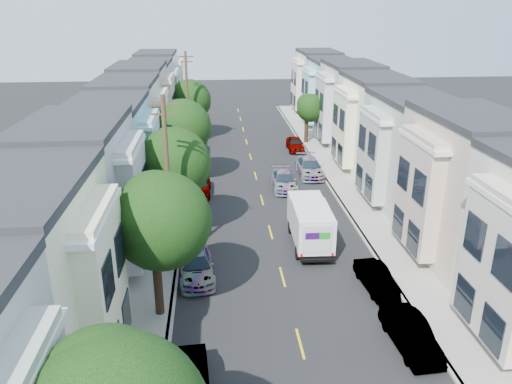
{
  "coord_description": "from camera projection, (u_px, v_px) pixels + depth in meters",
  "views": [
    {
      "loc": [
        -3.65,
        -24.69,
        14.6
      ],
      "look_at": [
        -0.82,
        8.05,
        2.2
      ],
      "focal_mm": 35.0,
      "sensor_mm": 36.0,
      "label": 1
    }
  ],
  "objects": [
    {
      "name": "parked_left_c",
      "position": [
        196.0,
        265.0,
        28.32
      ],
      "size": [
        2.36,
        4.8,
        1.39
      ],
      "primitive_type": "imported",
      "rotation": [
        0.0,
        0.0,
        0.09
      ],
      "color": "#969699",
      "rests_on": "ground"
    },
    {
      "name": "parked_left_d",
      "position": [
        200.0,
        186.0,
        40.65
      ],
      "size": [
        1.75,
        4.42,
        1.43
      ],
      "primitive_type": "imported",
      "rotation": [
        0.0,
        0.0,
        -0.01
      ],
      "color": "#521A0E",
      "rests_on": "ground"
    },
    {
      "name": "curb_left",
      "position": [
        187.0,
        188.0,
        41.93
      ],
      "size": [
        0.3,
        70.0,
        0.15
      ],
      "primitive_type": "cube",
      "color": "gray",
      "rests_on": "ground"
    },
    {
      "name": "townhouse_row_left",
      "position": [
        125.0,
        191.0,
        41.54
      ],
      "size": [
        5.0,
        70.0,
        8.5
      ],
      "primitive_type": "cube",
      "color": "#B1B9B0",
      "rests_on": "ground"
    },
    {
      "name": "tree_c",
      "position": [
        173.0,
        164.0,
        31.39
      ],
      "size": [
        4.63,
        4.63,
        7.49
      ],
      "color": "black",
      "rests_on": "ground"
    },
    {
      "name": "parked_right_a",
      "position": [
        411.0,
        334.0,
        22.43
      ],
      "size": [
        1.72,
        4.19,
        1.37
      ],
      "primitive_type": "imported",
      "rotation": [
        0.0,
        0.0,
        0.07
      ],
      "color": "#4A4A4A",
      "rests_on": "ground"
    },
    {
      "name": "tree_d",
      "position": [
        182.0,
        127.0,
        41.59
      ],
      "size": [
        4.7,
        4.7,
        7.34
      ],
      "color": "black",
      "rests_on": "ground"
    },
    {
      "name": "parked_right_b",
      "position": [
        376.0,
        279.0,
        27.11
      ],
      "size": [
        1.6,
        3.78,
        1.23
      ],
      "primitive_type": "imported",
      "rotation": [
        0.0,
        0.0,
        0.08
      ],
      "color": "silver",
      "rests_on": "ground"
    },
    {
      "name": "sidewalk_left",
      "position": [
        171.0,
        189.0,
        41.82
      ],
      "size": [
        2.6,
        70.0,
        0.15
      ],
      "primitive_type": "cube",
      "color": "gray",
      "rests_on": "ground"
    },
    {
      "name": "tree_b",
      "position": [
        160.0,
        221.0,
        23.21
      ],
      "size": [
        4.7,
        4.7,
        7.5
      ],
      "color": "black",
      "rests_on": "ground"
    },
    {
      "name": "tree_far_r",
      "position": [
        310.0,
        108.0,
        54.54
      ],
      "size": [
        3.1,
        3.1,
        5.52
      ],
      "color": "black",
      "rests_on": "ground"
    },
    {
      "name": "ground",
      "position": [
        282.0,
        277.0,
        28.46
      ],
      "size": [
        160.0,
        160.0,
        0.0
      ],
      "primitive_type": "plane",
      "color": "black",
      "rests_on": "ground"
    },
    {
      "name": "lead_sedan",
      "position": [
        284.0,
        181.0,
        41.91
      ],
      "size": [
        2.06,
        4.67,
        1.39
      ],
      "primitive_type": "imported",
      "rotation": [
        0.0,
        0.0,
        -0.03
      ],
      "color": "black",
      "rests_on": "ground"
    },
    {
      "name": "utility_pole_near",
      "position": [
        168.0,
        184.0,
        28.0
      ],
      "size": [
        1.6,
        0.26,
        10.0
      ],
      "color": "#42301E",
      "rests_on": "ground"
    },
    {
      "name": "tree_e",
      "position": [
        189.0,
        101.0,
        55.79
      ],
      "size": [
        4.7,
        4.7,
        6.85
      ],
      "color": "black",
      "rests_on": "ground"
    },
    {
      "name": "utility_pole_far",
      "position": [
        188.0,
        100.0,
        52.24
      ],
      "size": [
        1.6,
        0.26,
        10.0
      ],
      "color": "#42301E",
      "rests_on": "ground"
    },
    {
      "name": "fedex_truck",
      "position": [
        310.0,
        222.0,
        31.8
      ],
      "size": [
        2.25,
        5.84,
        2.8
      ],
      "rotation": [
        0.0,
        0.0,
        -0.03
      ],
      "color": "silver",
      "rests_on": "ground"
    },
    {
      "name": "curb_right",
      "position": [
        328.0,
        184.0,
        42.91
      ],
      "size": [
        0.3,
        70.0,
        0.15
      ],
      "primitive_type": "cube",
      "color": "gray",
      "rests_on": "ground"
    },
    {
      "name": "centerline",
      "position": [
        259.0,
        187.0,
        42.44
      ],
      "size": [
        0.12,
        70.0,
        0.01
      ],
      "primitive_type": "cube",
      "color": "gold",
      "rests_on": "ground"
    },
    {
      "name": "parked_right_c",
      "position": [
        310.0,
        167.0,
        45.13
      ],
      "size": [
        2.13,
        5.04,
        1.51
      ],
      "primitive_type": "imported",
      "rotation": [
        0.0,
        0.0,
        -0.0
      ],
      "color": "black",
      "rests_on": "ground"
    },
    {
      "name": "sidewalk_right",
      "position": [
        343.0,
        184.0,
        43.01
      ],
      "size": [
        2.6,
        70.0,
        0.15
      ],
      "primitive_type": "cube",
      "color": "gray",
      "rests_on": "ground"
    },
    {
      "name": "parked_right_d",
      "position": [
        295.0,
        144.0,
        52.9
      ],
      "size": [
        1.68,
        4.29,
        1.39
      ],
      "primitive_type": "imported",
      "rotation": [
        0.0,
        0.0,
        -0.01
      ],
      "color": "black",
      "rests_on": "ground"
    },
    {
      "name": "townhouse_row_right",
      "position": [
        386.0,
        183.0,
        43.34
      ],
      "size": [
        5.0,
        70.0,
        8.5
      ],
      "primitive_type": "cube",
      "color": "#B1B9B0",
      "rests_on": "ground"
    },
    {
      "name": "road_slab",
      "position": [
        259.0,
        187.0,
        42.44
      ],
      "size": [
        12.0,
        70.0,
        0.02
      ],
      "primitive_type": "cube",
      "color": "black",
      "rests_on": "ground"
    }
  ]
}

